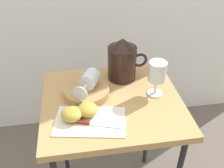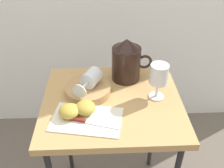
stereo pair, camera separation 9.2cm
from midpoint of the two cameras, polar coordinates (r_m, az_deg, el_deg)
name	(u,v)px [view 2 (the right image)]	position (r m, az deg, el deg)	size (l,w,h in m)	color
table	(112,113)	(1.10, 2.40, -6.47)	(0.57, 0.50, 0.72)	tan
linen_napkin	(87,119)	(0.96, -2.96, -7.96)	(0.26, 0.16, 0.00)	silver
basket_tray	(88,90)	(1.08, -2.99, -1.35)	(0.19, 0.19, 0.04)	#AD8451
pitcher	(126,63)	(1.14, 5.53, 4.61)	(0.18, 0.13, 0.20)	black
wine_glass_upright	(159,76)	(1.03, 12.91, 1.66)	(0.07, 0.07, 0.15)	silver
wine_glass_tipped_near	(91,79)	(1.05, -2.29, 1.15)	(0.12, 0.15, 0.07)	silver
apple_half_left	(69,111)	(0.97, -6.88, -6.09)	(0.08, 0.08, 0.04)	#B29938
apple_half_right	(85,108)	(0.98, -3.35, -5.40)	(0.08, 0.08, 0.04)	#B29938
knife	(83,121)	(0.95, -3.66, -8.28)	(0.21, 0.08, 0.01)	silver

